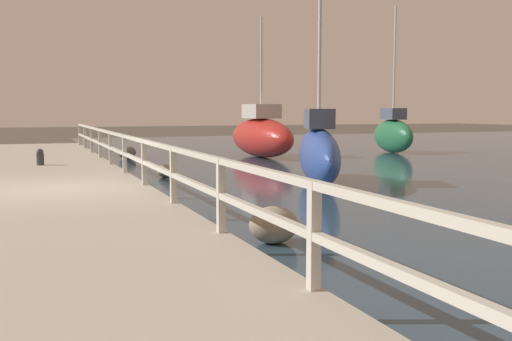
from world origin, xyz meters
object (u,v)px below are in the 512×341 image
at_px(sailboat_red, 261,136).
at_px(sailboat_blue, 319,153).
at_px(mooring_bollard, 40,157).
at_px(sailboat_green, 393,134).

bearing_deg(sailboat_red, sailboat_blue, -102.92).
bearing_deg(sailboat_red, mooring_bollard, -154.97).
distance_m(sailboat_blue, sailboat_green, 12.55).
bearing_deg(sailboat_red, sailboat_green, 1.79).
distance_m(mooring_bollard, sailboat_blue, 8.24).
height_order(sailboat_blue, sailboat_red, sailboat_blue).
xyz_separation_m(sailboat_blue, sailboat_red, (1.97, 8.99, 0.06)).
relative_size(sailboat_red, sailboat_green, 0.87).
relative_size(sailboat_blue, sailboat_red, 1.23).
bearing_deg(mooring_bollard, sailboat_red, 25.61).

